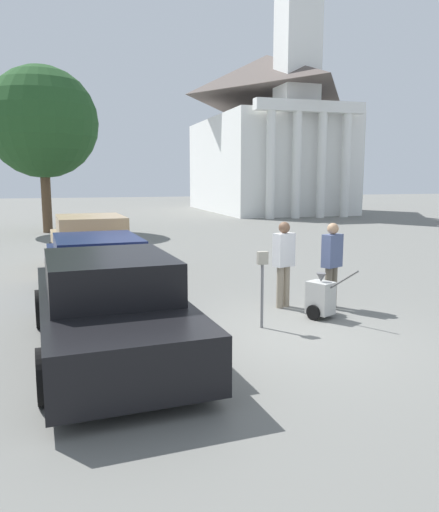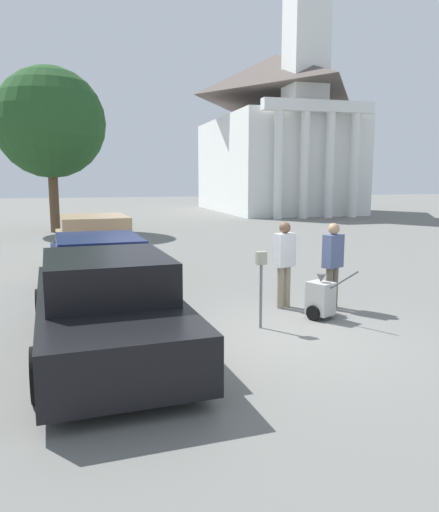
{
  "view_description": "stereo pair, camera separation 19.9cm",
  "coord_description": "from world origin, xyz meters",
  "px_view_note": "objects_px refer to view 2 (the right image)",
  "views": [
    {
      "loc": [
        -3.15,
        -7.3,
        2.57
      ],
      "look_at": [
        -0.46,
        1.64,
        1.1
      ],
      "focal_mm": 35.0,
      "sensor_mm": 36.0,
      "label": 1
    },
    {
      "loc": [
        -2.96,
        -7.35,
        2.57
      ],
      "look_at": [
        -0.46,
        1.64,
        1.1
      ],
      "focal_mm": 35.0,
      "sensor_mm": 36.0,
      "label": 2
    }
  ],
  "objects_px": {
    "parked_car_tan": "(95,247)",
    "person_supervisor": "(333,260)",
    "parked_car_black": "(107,306)",
    "church": "(276,129)",
    "parked_car_navy": "(99,270)",
    "person_worker": "(284,259)",
    "equipment_cart": "(321,298)",
    "parking_meter": "(261,275)"
  },
  "relations": [
    {
      "from": "parked_car_tan",
      "to": "person_worker",
      "type": "bearing_deg",
      "value": -55.77
    },
    {
      "from": "parked_car_black",
      "to": "church",
      "type": "distance_m",
      "value": 32.57
    },
    {
      "from": "parking_meter",
      "to": "parked_car_navy",
      "type": "bearing_deg",
      "value": 133.59
    },
    {
      "from": "church",
      "to": "parking_meter",
      "type": "bearing_deg",
      "value": -112.26
    },
    {
      "from": "parked_car_tan",
      "to": "equipment_cart",
      "type": "bearing_deg",
      "value": -58.3
    },
    {
      "from": "person_worker",
      "to": "equipment_cart",
      "type": "xyz_separation_m",
      "value": [
        0.34,
        -0.92,
        -0.59
      ]
    },
    {
      "from": "parked_car_tan",
      "to": "church",
      "type": "height_order",
      "value": "church"
    },
    {
      "from": "parked_car_tan",
      "to": "church",
      "type": "distance_m",
      "value": 27.26
    },
    {
      "from": "parked_car_tan",
      "to": "person_worker",
      "type": "xyz_separation_m",
      "value": [
        3.52,
        -4.55,
        0.24
      ]
    },
    {
      "from": "parked_car_tan",
      "to": "person_supervisor",
      "type": "distance_m",
      "value": 6.57
    },
    {
      "from": "person_worker",
      "to": "church",
      "type": "bearing_deg",
      "value": -132.46
    },
    {
      "from": "church",
      "to": "parked_car_black",
      "type": "bearing_deg",
      "value": -116.27
    },
    {
      "from": "parked_car_navy",
      "to": "church",
      "type": "distance_m",
      "value": 29.8
    },
    {
      "from": "parked_car_black",
      "to": "parked_car_tan",
      "type": "xyz_separation_m",
      "value": [
        -0.0,
        6.16,
        0.06
      ]
    },
    {
      "from": "parked_car_navy",
      "to": "person_worker",
      "type": "relative_size",
      "value": 3.14
    },
    {
      "from": "parked_car_navy",
      "to": "parked_car_black",
      "type": "bearing_deg",
      "value": -93.48
    },
    {
      "from": "person_worker",
      "to": "equipment_cart",
      "type": "height_order",
      "value": "person_worker"
    },
    {
      "from": "equipment_cart",
      "to": "church",
      "type": "distance_m",
      "value": 30.5
    },
    {
      "from": "parked_car_tan",
      "to": "equipment_cart",
      "type": "distance_m",
      "value": 6.71
    },
    {
      "from": "parking_meter",
      "to": "equipment_cart",
      "type": "distance_m",
      "value": 1.39
    },
    {
      "from": "parked_car_navy",
      "to": "parked_car_tan",
      "type": "height_order",
      "value": "parked_car_tan"
    },
    {
      "from": "parked_car_navy",
      "to": "equipment_cart",
      "type": "bearing_deg",
      "value": -36.28
    },
    {
      "from": "parked_car_black",
      "to": "person_supervisor",
      "type": "bearing_deg",
      "value": 13.0
    },
    {
      "from": "parked_car_navy",
      "to": "person_supervisor",
      "type": "relative_size",
      "value": 3.18
    },
    {
      "from": "equipment_cart",
      "to": "church",
      "type": "height_order",
      "value": "church"
    },
    {
      "from": "parked_car_black",
      "to": "equipment_cart",
      "type": "distance_m",
      "value": 3.93
    },
    {
      "from": "parked_car_navy",
      "to": "parking_meter",
      "type": "distance_m",
      "value": 3.79
    },
    {
      "from": "equipment_cart",
      "to": "parked_car_navy",
      "type": "bearing_deg",
      "value": 120.95
    },
    {
      "from": "parked_car_black",
      "to": "equipment_cart",
      "type": "xyz_separation_m",
      "value": [
        3.86,
        0.68,
        -0.29
      ]
    },
    {
      "from": "person_worker",
      "to": "equipment_cart",
      "type": "distance_m",
      "value": 1.15
    },
    {
      "from": "equipment_cart",
      "to": "church",
      "type": "bearing_deg",
      "value": 43.52
    },
    {
      "from": "parked_car_navy",
      "to": "equipment_cart",
      "type": "height_order",
      "value": "parked_car_navy"
    },
    {
      "from": "person_worker",
      "to": "equipment_cart",
      "type": "bearing_deg",
      "value": 89.24
    },
    {
      "from": "parked_car_black",
      "to": "parked_car_navy",
      "type": "relative_size",
      "value": 0.97
    },
    {
      "from": "parked_car_navy",
      "to": "person_worker",
      "type": "distance_m",
      "value": 3.87
    },
    {
      "from": "equipment_cart",
      "to": "church",
      "type": "xyz_separation_m",
      "value": [
        10.34,
        28.09,
        5.84
      ]
    },
    {
      "from": "equipment_cart",
      "to": "church",
      "type": "relative_size",
      "value": 0.04
    },
    {
      "from": "parking_meter",
      "to": "person_supervisor",
      "type": "bearing_deg",
      "value": 25.65
    },
    {
      "from": "person_supervisor",
      "to": "parked_car_black",
      "type": "bearing_deg",
      "value": -8.64
    },
    {
      "from": "parked_car_tan",
      "to": "person_supervisor",
      "type": "xyz_separation_m",
      "value": [
        4.42,
        -4.85,
        0.23
      ]
    },
    {
      "from": "parked_car_navy",
      "to": "equipment_cart",
      "type": "distance_m",
      "value": 4.6
    },
    {
      "from": "parked_car_black",
      "to": "equipment_cart",
      "type": "bearing_deg",
      "value": 6.56
    }
  ]
}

